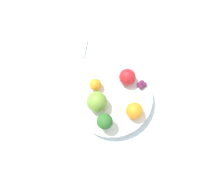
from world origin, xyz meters
TOP-DOWN VIEW (x-y plane):
  - ground_plane at (0.00, 0.00)m, footprint 6.00×6.00m
  - table_surface at (0.00, 0.00)m, footprint 1.20×1.20m
  - bowl at (0.00, 0.00)m, footprint 0.24×0.24m
  - broccoli at (0.09, -0.01)m, footprint 0.04×0.04m
  - apple_red at (-0.06, 0.04)m, footprint 0.05×0.05m
  - apple_green at (0.03, -0.04)m, footprint 0.06×0.06m
  - orange_front at (0.05, 0.07)m, footprint 0.05×0.05m
  - orange_back at (-0.03, -0.05)m, footprint 0.04×0.04m
  - grape_cluster at (-0.04, 0.09)m, footprint 0.03×0.03m
  - spoon at (-0.17, -0.11)m, footprint 0.07×0.02m

SIDE VIEW (x-z plane):
  - ground_plane at x=0.00m, z-range 0.00..0.00m
  - table_surface at x=0.00m, z-range 0.00..0.02m
  - spoon at x=-0.17m, z-range 0.02..0.03m
  - bowl at x=0.00m, z-range 0.02..0.05m
  - grape_cluster at x=-0.04m, z-range 0.05..0.07m
  - orange_back at x=-0.03m, z-range 0.05..0.09m
  - orange_front at x=0.05m, z-range 0.05..0.10m
  - apple_red at x=-0.06m, z-range 0.05..0.10m
  - apple_green at x=0.03m, z-range 0.05..0.11m
  - broccoli at x=0.09m, z-range 0.06..0.12m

